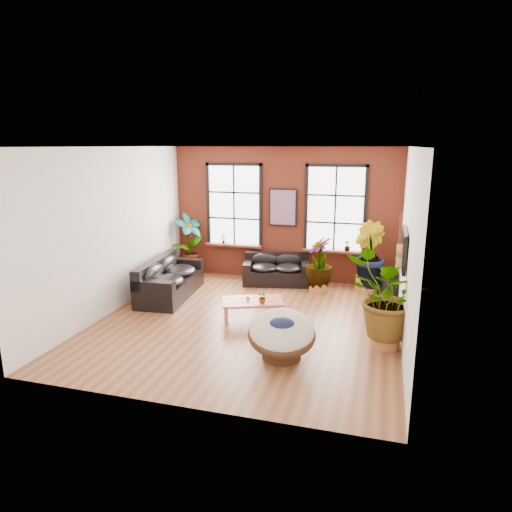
# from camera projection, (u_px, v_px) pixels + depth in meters

# --- Properties ---
(room) EXTENTS (6.04, 6.54, 3.54)m
(room) POSITION_uv_depth(u_px,v_px,m) (250.00, 237.00, 9.09)
(room) COLOR brown
(room) RESTS_ON ground
(sofa_back) EXTENTS (1.82, 1.14, 0.78)m
(sofa_back) POSITION_uv_depth(u_px,v_px,m) (276.00, 270.00, 11.91)
(sofa_back) COLOR black
(sofa_back) RESTS_ON ground
(sofa_left) EXTENTS (1.15, 2.34, 0.90)m
(sofa_left) POSITION_uv_depth(u_px,v_px,m) (168.00, 280.00, 10.87)
(sofa_left) COLOR black
(sofa_left) RESTS_ON ground
(coffee_table) EXTENTS (1.42, 1.11, 0.48)m
(coffee_table) POSITION_uv_depth(u_px,v_px,m) (252.00, 302.00, 9.46)
(coffee_table) COLOR #DB574F
(coffee_table) RESTS_ON ground
(papasan_chair) EXTENTS (1.39, 1.40, 0.86)m
(papasan_chair) POSITION_uv_depth(u_px,v_px,m) (282.00, 334.00, 7.67)
(papasan_chair) COLOR #422817
(papasan_chair) RESTS_ON ground
(poster) EXTENTS (0.74, 0.06, 0.98)m
(poster) POSITION_uv_depth(u_px,v_px,m) (283.00, 207.00, 11.88)
(poster) COLOR black
(poster) RESTS_ON room
(tv_wall_unit) EXTENTS (0.13, 1.86, 1.20)m
(tv_wall_unit) POSITION_uv_depth(u_px,v_px,m) (402.00, 251.00, 8.78)
(tv_wall_unit) COLOR black
(tv_wall_unit) RESTS_ON room
(media_box) EXTENTS (0.68, 0.63, 0.47)m
(media_box) POSITION_uv_depth(u_px,v_px,m) (391.00, 287.00, 10.91)
(media_box) COLOR black
(media_box) RESTS_ON ground
(pot_back_left) EXTENTS (0.63, 0.63, 0.41)m
(pot_back_left) POSITION_uv_depth(u_px,v_px,m) (190.00, 267.00, 12.73)
(pot_back_left) COLOR #AD6738
(pot_back_left) RESTS_ON ground
(pot_back_right) EXTENTS (0.72, 0.72, 0.40)m
(pot_back_right) POSITION_uv_depth(u_px,v_px,m) (367.00, 284.00, 11.22)
(pot_back_right) COLOR #AD6738
(pot_back_right) RESTS_ON ground
(pot_right_wall) EXTENTS (0.50, 0.50, 0.35)m
(pot_right_wall) POSITION_uv_depth(u_px,v_px,m) (386.00, 338.00, 8.16)
(pot_right_wall) COLOR #AD6738
(pot_right_wall) RESTS_ON ground
(pot_mid) EXTENTS (0.61, 0.61, 0.34)m
(pot_mid) POSITION_uv_depth(u_px,v_px,m) (319.00, 285.00, 11.25)
(pot_mid) COLOR #AD6738
(pot_mid) RESTS_ON ground
(floor_plant_back_left) EXTENTS (0.95, 1.01, 1.59)m
(floor_plant_back_left) POSITION_uv_depth(u_px,v_px,m) (190.00, 242.00, 12.53)
(floor_plant_back_left) COLOR #184211
(floor_plant_back_left) RESTS_ON ground
(floor_plant_back_right) EXTENTS (1.06, 1.12, 1.59)m
(floor_plant_back_right) POSITION_uv_depth(u_px,v_px,m) (368.00, 254.00, 11.08)
(floor_plant_back_right) COLOR #184211
(floor_plant_back_right) RESTS_ON ground
(floor_plant_right_wall) EXTENTS (1.79, 1.83, 1.54)m
(floor_plant_right_wall) POSITION_uv_depth(u_px,v_px,m) (387.00, 298.00, 7.98)
(floor_plant_right_wall) COLOR #184211
(floor_plant_right_wall) RESTS_ON ground
(floor_plant_mid) EXTENTS (0.92, 0.92, 1.23)m
(floor_plant_mid) POSITION_uv_depth(u_px,v_px,m) (319.00, 262.00, 11.13)
(floor_plant_mid) COLOR #184211
(floor_plant_mid) RESTS_ON ground
(table_plant) EXTENTS (0.28, 0.27, 0.25)m
(table_plant) POSITION_uv_depth(u_px,v_px,m) (263.00, 297.00, 9.25)
(table_plant) COLOR #184211
(table_plant) RESTS_ON coffee_table
(sill_plant_left) EXTENTS (0.17, 0.17, 0.27)m
(sill_plant_left) POSITION_uv_depth(u_px,v_px,m) (223.00, 239.00, 12.48)
(sill_plant_left) COLOR #184211
(sill_plant_left) RESTS_ON room
(sill_plant_right) EXTENTS (0.19, 0.19, 0.27)m
(sill_plant_right) POSITION_uv_depth(u_px,v_px,m) (347.00, 246.00, 11.60)
(sill_plant_right) COLOR #184211
(sill_plant_right) RESTS_ON room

